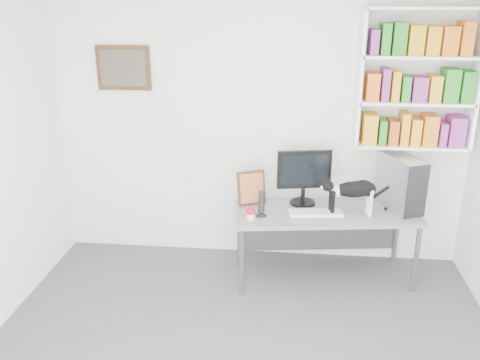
# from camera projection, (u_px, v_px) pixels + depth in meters

# --- Properties ---
(room) EXTENTS (4.01, 4.01, 2.70)m
(room) POSITION_uv_depth(u_px,v_px,m) (237.00, 207.00, 3.05)
(room) COLOR #4C4B50
(room) RESTS_ON ground
(bookshelf) EXTENTS (1.03, 0.28, 1.24)m
(bookshelf) POSITION_uv_depth(u_px,v_px,m) (417.00, 80.00, 4.48)
(bookshelf) COLOR white
(bookshelf) RESTS_ON room
(wall_art) EXTENTS (0.52, 0.04, 0.42)m
(wall_art) POSITION_uv_depth(u_px,v_px,m) (124.00, 68.00, 4.83)
(wall_art) COLOR #4D3218
(wall_art) RESTS_ON room
(desk) EXTENTS (1.73, 0.87, 0.69)m
(desk) POSITION_uv_depth(u_px,v_px,m) (324.00, 245.00, 4.77)
(desk) COLOR slate
(desk) RESTS_ON room
(monitor) EXTENTS (0.54, 0.33, 0.54)m
(monitor) POSITION_uv_depth(u_px,v_px,m) (304.00, 177.00, 4.72)
(monitor) COLOR black
(monitor) RESTS_ON desk
(keyboard) EXTENTS (0.50, 0.24, 0.04)m
(keyboard) POSITION_uv_depth(u_px,v_px,m) (315.00, 213.00, 4.56)
(keyboard) COLOR silver
(keyboard) RESTS_ON desk
(pc_tower) EXTENTS (0.39, 0.55, 0.50)m
(pc_tower) POSITION_uv_depth(u_px,v_px,m) (400.00, 183.00, 4.64)
(pc_tower) COLOR #AAAAAF
(pc_tower) RESTS_ON desk
(speaker) EXTENTS (0.12, 0.12, 0.24)m
(speaker) POSITION_uv_depth(u_px,v_px,m) (262.00, 203.00, 4.51)
(speaker) COLOR black
(speaker) RESTS_ON desk
(leaning_print) EXTENTS (0.29, 0.20, 0.33)m
(leaning_print) POSITION_uv_depth(u_px,v_px,m) (251.00, 187.00, 4.76)
(leaning_print) COLOR #4D3218
(leaning_print) RESTS_ON desk
(soup_can) EXTENTS (0.08, 0.08, 0.10)m
(soup_can) POSITION_uv_depth(u_px,v_px,m) (251.00, 214.00, 4.46)
(soup_can) COLOR red
(soup_can) RESTS_ON desk
(cat) EXTENTS (0.58, 0.26, 0.34)m
(cat) POSITION_uv_depth(u_px,v_px,m) (352.00, 198.00, 4.49)
(cat) COLOR black
(cat) RESTS_ON desk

